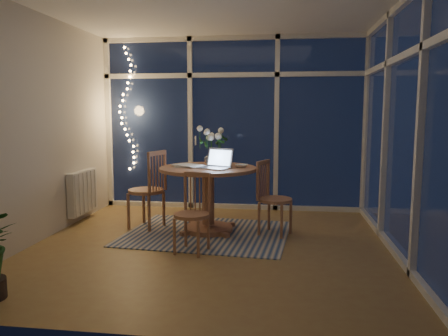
{
  "coord_description": "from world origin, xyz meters",
  "views": [
    {
      "loc": [
        0.76,
        -4.63,
        1.47
      ],
      "look_at": [
        0.09,
        0.25,
        0.84
      ],
      "focal_mm": 35.0,
      "sensor_mm": 36.0,
      "label": 1
    }
  ],
  "objects_px": {
    "dining_table": "(208,200)",
    "chair_left": "(146,189)",
    "chair_right": "(275,198)",
    "chair_front": "(192,213)",
    "flower_vase": "(212,157)",
    "laptop": "(214,158)"
  },
  "relations": [
    {
      "from": "dining_table",
      "to": "chair_left",
      "type": "bearing_deg",
      "value": 174.31
    },
    {
      "from": "dining_table",
      "to": "chair_left",
      "type": "distance_m",
      "value": 0.83
    },
    {
      "from": "chair_right",
      "to": "chair_front",
      "type": "distance_m",
      "value": 1.17
    },
    {
      "from": "dining_table",
      "to": "chair_right",
      "type": "xyz_separation_m",
      "value": [
        0.82,
        -0.03,
        0.05
      ]
    },
    {
      "from": "dining_table",
      "to": "chair_right",
      "type": "relative_size",
      "value": 1.3
    },
    {
      "from": "dining_table",
      "to": "chair_left",
      "type": "height_order",
      "value": "chair_left"
    },
    {
      "from": "chair_left",
      "to": "chair_right",
      "type": "xyz_separation_m",
      "value": [
        1.64,
        -0.12,
        -0.05
      ]
    },
    {
      "from": "chair_right",
      "to": "chair_front",
      "type": "bearing_deg",
      "value": 154.85
    },
    {
      "from": "chair_front",
      "to": "flower_vase",
      "type": "distance_m",
      "value": 1.16
    },
    {
      "from": "chair_right",
      "to": "dining_table",
      "type": "bearing_deg",
      "value": 109.8
    },
    {
      "from": "chair_right",
      "to": "laptop",
      "type": "relative_size",
      "value": 2.58
    },
    {
      "from": "laptop",
      "to": "dining_table",
      "type": "bearing_deg",
      "value": 151.35
    },
    {
      "from": "chair_front",
      "to": "flower_vase",
      "type": "height_order",
      "value": "flower_vase"
    },
    {
      "from": "laptop",
      "to": "chair_left",
      "type": "bearing_deg",
      "value": -167.44
    },
    {
      "from": "chair_right",
      "to": "chair_front",
      "type": "height_order",
      "value": "chair_right"
    },
    {
      "from": "chair_left",
      "to": "flower_vase",
      "type": "distance_m",
      "value": 0.93
    },
    {
      "from": "chair_right",
      "to": "flower_vase",
      "type": "distance_m",
      "value": 0.97
    },
    {
      "from": "chair_left",
      "to": "dining_table",
      "type": "bearing_deg",
      "value": 102.83
    },
    {
      "from": "chair_left",
      "to": "flower_vase",
      "type": "height_order",
      "value": "flower_vase"
    },
    {
      "from": "chair_left",
      "to": "chair_front",
      "type": "bearing_deg",
      "value": 59.47
    },
    {
      "from": "laptop",
      "to": "flower_vase",
      "type": "distance_m",
      "value": 0.38
    },
    {
      "from": "chair_left",
      "to": "chair_front",
      "type": "relative_size",
      "value": 1.19
    }
  ]
}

